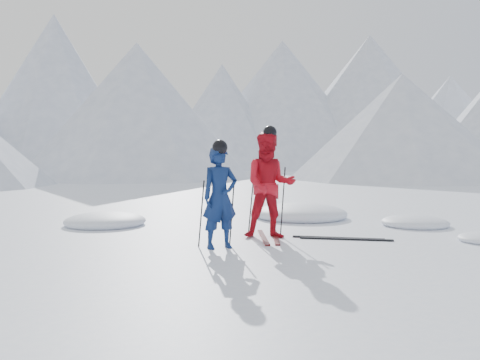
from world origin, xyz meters
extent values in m
plane|color=white|center=(0.00, 0.00, 0.00)|extent=(160.00, 160.00, 0.00)
cone|color=#B2BCD1|center=(-11.51, 40.48, 7.17)|extent=(23.96, 23.96, 14.35)
cone|color=#B2BCD1|center=(-5.08, 51.27, 5.96)|extent=(17.69, 17.69, 11.93)
cone|color=#B2BCD1|center=(4.51, 43.52, 5.42)|extent=(19.63, 19.63, 10.85)
cone|color=#B2BCD1|center=(11.74, 46.25, 7.07)|extent=(23.31, 23.31, 14.15)
cone|color=#B2BCD1|center=(21.49, 44.84, 7.44)|extent=(28.94, 28.94, 14.88)
cone|color=silver|center=(31.93, 45.34, 5.38)|extent=(24.45, 24.45, 10.76)
cone|color=#B2BCD1|center=(12.00, 20.00, 3.25)|extent=(14.00, 14.00, 6.50)
cone|color=#B2BCD1|center=(-4.00, 26.00, 4.50)|extent=(16.00, 16.00, 9.00)
imported|color=#0D2051|center=(-2.43, -0.48, 0.86)|extent=(0.72, 0.56, 1.72)
imported|color=red|center=(-1.35, 0.36, 1.01)|extent=(1.10, 0.93, 2.02)
cylinder|color=black|center=(-2.73, -0.33, 0.57)|extent=(0.12, 0.08, 1.15)
cylinder|color=black|center=(-2.18, -0.23, 0.57)|extent=(0.12, 0.07, 1.15)
cylinder|color=black|center=(-1.65, 0.61, 0.67)|extent=(0.13, 0.10, 1.34)
cylinder|color=black|center=(-1.05, 0.51, 0.67)|extent=(0.13, 0.09, 1.34)
cube|color=black|center=(-1.47, 0.36, 0.01)|extent=(0.34, 1.69, 0.03)
cube|color=black|center=(-1.23, 0.36, 0.01)|extent=(0.45, 1.68, 0.03)
cube|color=black|center=(-0.11, 0.03, 0.01)|extent=(1.60, 0.76, 0.03)
cube|color=black|center=(-0.01, -0.12, 0.01)|extent=(1.62, 0.70, 0.03)
ellipsoid|color=white|center=(-4.54, 2.73, 0.00)|extent=(1.80, 1.80, 0.40)
ellipsoid|color=white|center=(2.21, 1.31, 0.00)|extent=(1.46, 1.46, 0.32)
ellipsoid|color=white|center=(0.15, 3.10, 0.00)|extent=(2.29, 2.29, 0.50)
camera|label=1|loc=(-3.71, -8.92, 1.60)|focal=38.00mm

